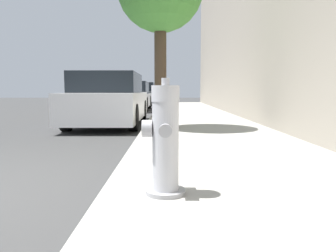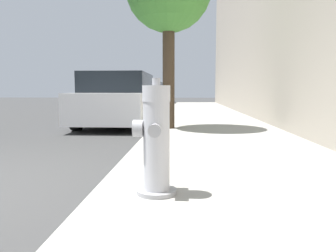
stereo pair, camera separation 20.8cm
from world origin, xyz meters
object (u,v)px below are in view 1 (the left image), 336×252
Objects in this scene: parked_car_near at (109,100)px; parked_car_far at (141,94)px; fire_hydrant at (164,141)px; parked_car_mid at (131,96)px.

parked_car_far is at bearing 90.74° from parked_car_near.
fire_hydrant is at bearing -84.81° from parked_car_far.
parked_car_far is (-0.16, 12.68, 0.02)m from parked_car_near.
parked_car_mid is 5.95m from parked_car_far.
fire_hydrant is at bearing -76.27° from parked_car_near.
parked_car_mid is at bearing 97.48° from fire_hydrant.
parked_car_near is (-1.57, 6.44, 0.13)m from fire_hydrant.
parked_car_near is 12.68m from parked_car_far.
parked_car_far is at bearing 95.19° from fire_hydrant.
parked_car_mid is 1.01× the size of parked_car_far.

